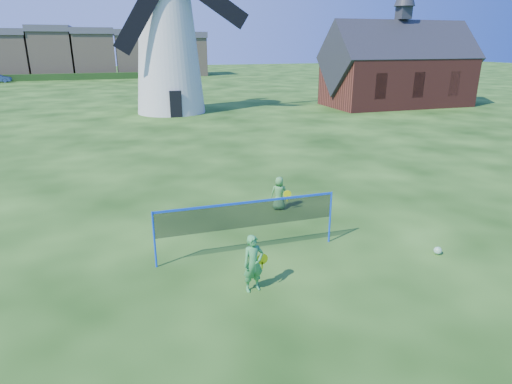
{
  "coord_description": "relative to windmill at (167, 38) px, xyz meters",
  "views": [
    {
      "loc": [
        -3.42,
        -10.75,
        5.56
      ],
      "look_at": [
        0.2,
        0.5,
        1.5
      ],
      "focal_mm": 30.5,
      "sensor_mm": 36.0,
      "label": 1
    }
  ],
  "objects": [
    {
      "name": "ground",
      "position": [
        -1.14,
        -26.66,
        -5.91
      ],
      "size": [
        220.0,
        220.0,
        0.0
      ],
      "primitive_type": "plane",
      "color": "black",
      "rests_on": "ground"
    },
    {
      "name": "windmill",
      "position": [
        0.0,
        0.0,
        0.0
      ],
      "size": [
        12.36,
        5.62,
        17.02
      ],
      "color": "silver",
      "rests_on": "ground"
    },
    {
      "name": "chapel",
      "position": [
        20.54,
        -2.0,
        -2.7
      ],
      "size": [
        13.48,
        6.54,
        11.4
      ],
      "color": "maroon",
      "rests_on": "ground"
    },
    {
      "name": "badminton_net",
      "position": [
        -1.43,
        -26.96,
        -4.77
      ],
      "size": [
        5.05,
        0.05,
        1.55
      ],
      "color": "blue",
      "rests_on": "ground"
    },
    {
      "name": "player_girl",
      "position": [
        -1.85,
        -28.81,
        -5.21
      ],
      "size": [
        0.7,
        0.41,
        1.4
      ],
      "rotation": [
        0.0,
        0.0,
        0.16
      ],
      "color": "green",
      "rests_on": "ground"
    },
    {
      "name": "player_boy",
      "position": [
        0.61,
        -24.01,
        -5.32
      ],
      "size": [
        0.7,
        0.57,
        1.18
      ],
      "rotation": [
        0.0,
        0.0,
        2.75
      ],
      "color": "#479246",
      "rests_on": "ground"
    },
    {
      "name": "play_ball",
      "position": [
        3.57,
        -28.61,
        -5.8
      ],
      "size": [
        0.22,
        0.22,
        0.22
      ],
      "primitive_type": "sphere",
      "color": "green",
      "rests_on": "ground"
    },
    {
      "name": "terraced_houses",
      "position": [
        -20.92,
        45.34,
        -1.95
      ],
      "size": [
        65.22,
        8.4,
        8.28
      ],
      "color": "tan",
      "rests_on": "ground"
    }
  ]
}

